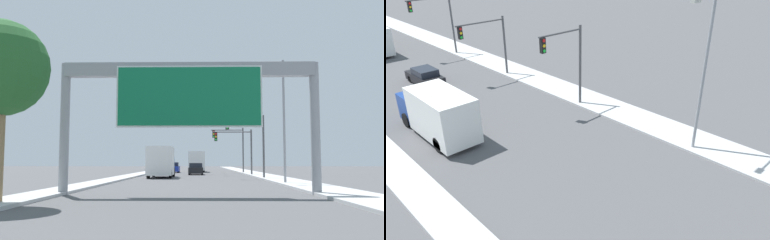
# 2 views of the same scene
# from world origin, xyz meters

# --- Properties ---
(sidewalk_right) EXTENTS (3.00, 120.00, 0.15)m
(sidewalk_right) POSITION_xyz_m (7.75, 60.00, 0.07)
(sidewalk_right) COLOR #B7B7B7
(sidewalk_right) RESTS_ON ground
(median_strip_left) EXTENTS (2.00, 120.00, 0.15)m
(median_strip_left) POSITION_xyz_m (-7.25, 60.00, 0.07)
(median_strip_left) COLOR #B7B7B7
(median_strip_left) RESTS_ON ground
(sign_gantry) EXTENTS (13.38, 0.73, 6.79)m
(sign_gantry) POSITION_xyz_m (0.00, 17.87, 5.20)
(sign_gantry) COLOR gray
(sign_gantry) RESTS_ON ground
(car_near_right) EXTENTS (1.79, 4.51, 1.54)m
(car_near_right) POSITION_xyz_m (-3.50, 60.93, 0.72)
(car_near_right) COLOR navy
(car_near_right) RESTS_ON ground
(car_far_right) EXTENTS (1.84, 4.37, 1.48)m
(car_far_right) POSITION_xyz_m (0.00, 50.87, 0.70)
(car_far_right) COLOR black
(car_far_right) RESTS_ON ground
(truck_box_primary) EXTENTS (2.48, 7.26, 3.18)m
(truck_box_primary) POSITION_xyz_m (-3.50, 40.73, 1.62)
(truck_box_primary) COLOR navy
(truck_box_primary) RESTS_ON ground
(truck_box_secondary) EXTENTS (2.50, 8.58, 3.21)m
(truck_box_secondary) POSITION_xyz_m (0.00, 64.99, 1.64)
(truck_box_secondary) COLOR yellow
(truck_box_secondary) RESTS_ON ground
(traffic_light_near_intersection) EXTENTS (3.94, 0.32, 6.21)m
(traffic_light_near_intersection) POSITION_xyz_m (5.53, 38.00, 4.16)
(traffic_light_near_intersection) COLOR #4C4C4F
(traffic_light_near_intersection) RESTS_ON ground
(traffic_light_mid_block) EXTENTS (4.76, 0.32, 5.54)m
(traffic_light_mid_block) POSITION_xyz_m (5.14, 48.00, 3.80)
(traffic_light_mid_block) COLOR #4C4C4F
(traffic_light_mid_block) RESTS_ON ground
(traffic_light_far_intersection) EXTENTS (4.72, 0.32, 6.51)m
(traffic_light_far_intersection) POSITION_xyz_m (5.29, 58.00, 4.40)
(traffic_light_far_intersection) COLOR #4C4C4F
(traffic_light_far_intersection) RESTS_ON ground
(palm_tree_foreground) EXTENTS (3.86, 3.86, 7.34)m
(palm_tree_foreground) POSITION_xyz_m (-7.39, 12.67, 5.33)
(palm_tree_foreground) COLOR #8C704C
(palm_tree_foreground) RESTS_ON ground
(street_lamp_right) EXTENTS (2.41, 0.28, 9.35)m
(street_lamp_right) POSITION_xyz_m (6.58, 28.11, 5.44)
(street_lamp_right) COLOR gray
(street_lamp_right) RESTS_ON ground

